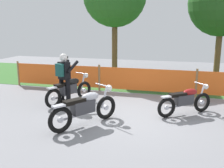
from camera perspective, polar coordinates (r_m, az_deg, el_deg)
The scene contains 8 objects.
ground at distance 7.59m, azimuth 4.38°, elevation -7.25°, with size 24.00×24.00×0.02m, color gray.
grass_verge at distance 12.76m, azimuth 9.01°, elevation 1.05°, with size 24.00×5.54×0.01m, color #386B2D.
barrier_fence at distance 9.95m, azimuth 7.33°, elevation 0.89°, with size 11.11×0.08×1.05m.
tree_near_left at distance 13.49m, azimuth 22.95°, elevation 15.98°, with size 3.08×3.08×5.10m.
motorcycle_lead at distance 7.93m, azimuth 15.74°, elevation -3.45°, with size 1.53×1.26×0.89m.
motorcycle_trailing at distance 8.86m, azimuth -9.22°, elevation -1.22°, with size 0.97×1.88×0.95m.
motorcycle_third at distance 6.85m, azimuth -5.90°, elevation -5.13°, with size 1.26×1.84×1.01m.
rider_trailing at distance 8.61m, azimuth -10.41°, elevation 1.67°, with size 0.69×0.78×1.69m.
Camera 1 is at (1.31, -7.00, 2.61)m, focal length 41.88 mm.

